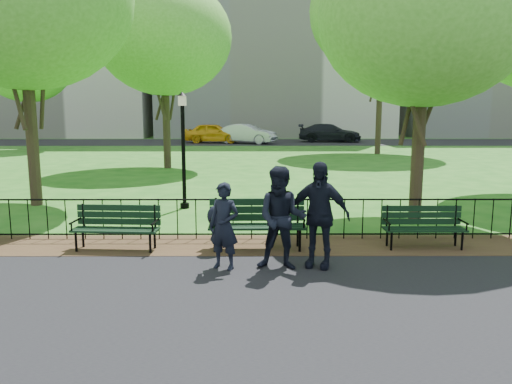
{
  "coord_description": "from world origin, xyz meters",
  "views": [
    {
      "loc": [
        -0.14,
        -8.5,
        2.77
      ],
      "look_at": [
        -0.11,
        1.5,
        1.13
      ],
      "focal_mm": 35.0,
      "sensor_mm": 36.0,
      "label": 1
    }
  ],
  "objects_px": {
    "tree_near_e": "(425,15)",
    "person_mid": "(282,218)",
    "park_bench_main": "(243,218)",
    "sedan_silver": "(247,134)",
    "tree_far_e": "(383,11)",
    "tree_far_w": "(26,64)",
    "lamppost": "(183,146)",
    "park_bench_right_a": "(423,222)",
    "person_right": "(318,215)",
    "taxi": "(214,133)",
    "tree_far_c": "(164,37)",
    "sedan_dark": "(330,133)",
    "park_bench_left_a": "(117,222)",
    "person_left": "(224,226)"
  },
  "relations": [
    {
      "from": "person_left",
      "to": "taxi",
      "type": "distance_m",
      "value": 34.07
    },
    {
      "from": "tree_far_e",
      "to": "person_mid",
      "type": "height_order",
      "value": "tree_far_e"
    },
    {
      "from": "taxi",
      "to": "sedan_silver",
      "type": "relative_size",
      "value": 1.0
    },
    {
      "from": "tree_far_e",
      "to": "person_mid",
      "type": "bearing_deg",
      "value": -107.57
    },
    {
      "from": "tree_far_c",
      "to": "person_left",
      "type": "relative_size",
      "value": 5.76
    },
    {
      "from": "tree_far_c",
      "to": "tree_far_w",
      "type": "distance_m",
      "value": 15.7
    },
    {
      "from": "park_bench_right_a",
      "to": "park_bench_main",
      "type": "bearing_deg",
      "value": -178.03
    },
    {
      "from": "tree_far_e",
      "to": "sedan_silver",
      "type": "relative_size",
      "value": 2.56
    },
    {
      "from": "lamppost",
      "to": "tree_far_e",
      "type": "xyz_separation_m",
      "value": [
        9.87,
        17.81,
        6.95
      ]
    },
    {
      "from": "park_bench_main",
      "to": "park_bench_left_a",
      "type": "xyz_separation_m",
      "value": [
        -2.52,
        0.03,
        -0.11
      ]
    },
    {
      "from": "sedan_silver",
      "to": "sedan_dark",
      "type": "distance_m",
      "value": 7.49
    },
    {
      "from": "tree_near_e",
      "to": "sedan_silver",
      "type": "relative_size",
      "value": 1.48
    },
    {
      "from": "park_bench_left_a",
      "to": "tree_far_e",
      "type": "height_order",
      "value": "tree_far_e"
    },
    {
      "from": "park_bench_right_a",
      "to": "person_left",
      "type": "height_order",
      "value": "person_left"
    },
    {
      "from": "park_bench_left_a",
      "to": "person_left",
      "type": "height_order",
      "value": "person_left"
    },
    {
      "from": "sedan_dark",
      "to": "park_bench_main",
      "type": "bearing_deg",
      "value": 176.72
    },
    {
      "from": "tree_near_e",
      "to": "person_mid",
      "type": "bearing_deg",
      "value": -131.83
    },
    {
      "from": "sedan_dark",
      "to": "park_bench_left_a",
      "type": "bearing_deg",
      "value": 172.68
    },
    {
      "from": "tree_near_e",
      "to": "tree_far_w",
      "type": "xyz_separation_m",
      "value": [
        -19.65,
        22.38,
        0.83
      ]
    },
    {
      "from": "person_right",
      "to": "taxi",
      "type": "height_order",
      "value": "person_right"
    },
    {
      "from": "park_bench_main",
      "to": "tree_far_w",
      "type": "height_order",
      "value": "tree_far_w"
    },
    {
      "from": "tree_near_e",
      "to": "tree_far_c",
      "type": "relative_size",
      "value": 0.82
    },
    {
      "from": "lamppost",
      "to": "sedan_silver",
      "type": "distance_m",
      "value": 27.74
    },
    {
      "from": "sedan_silver",
      "to": "park_bench_main",
      "type": "bearing_deg",
      "value": -157.43
    },
    {
      "from": "park_bench_right_a",
      "to": "person_right",
      "type": "distance_m",
      "value": 2.65
    },
    {
      "from": "park_bench_main",
      "to": "person_mid",
      "type": "xyz_separation_m",
      "value": [
        0.71,
        -1.24,
        0.26
      ]
    },
    {
      "from": "tree_far_c",
      "to": "tree_far_e",
      "type": "height_order",
      "value": "tree_far_e"
    },
    {
      "from": "tree_far_w",
      "to": "tree_far_e",
      "type": "bearing_deg",
      "value": -7.53
    },
    {
      "from": "park_bench_right_a",
      "to": "person_right",
      "type": "height_order",
      "value": "person_right"
    },
    {
      "from": "lamppost",
      "to": "park_bench_right_a",
      "type": "bearing_deg",
      "value": -37.55
    },
    {
      "from": "tree_far_e",
      "to": "sedan_dark",
      "type": "height_order",
      "value": "tree_far_e"
    },
    {
      "from": "sedan_silver",
      "to": "tree_far_w",
      "type": "bearing_deg",
      "value": 136.33
    },
    {
      "from": "tree_far_c",
      "to": "person_mid",
      "type": "xyz_separation_m",
      "value": [
        4.68,
        -15.57,
        -5.19
      ]
    },
    {
      "from": "person_left",
      "to": "tree_far_c",
      "type": "bearing_deg",
      "value": 126.35
    },
    {
      "from": "tree_far_w",
      "to": "taxi",
      "type": "height_order",
      "value": "tree_far_w"
    },
    {
      "from": "park_bench_main",
      "to": "park_bench_right_a",
      "type": "relative_size",
      "value": 1.2
    },
    {
      "from": "tree_far_w",
      "to": "person_mid",
      "type": "distance_m",
      "value": 31.31
    },
    {
      "from": "park_bench_main",
      "to": "tree_near_e",
      "type": "relative_size",
      "value": 0.27
    },
    {
      "from": "lamppost",
      "to": "sedan_silver",
      "type": "height_order",
      "value": "lamppost"
    },
    {
      "from": "person_right",
      "to": "person_mid",
      "type": "bearing_deg",
      "value": -148.87
    },
    {
      "from": "sedan_silver",
      "to": "taxi",
      "type": "bearing_deg",
      "value": 97.24
    },
    {
      "from": "tree_far_e",
      "to": "park_bench_left_a",
      "type": "bearing_deg",
      "value": -115.7
    },
    {
      "from": "person_left",
      "to": "tree_far_e",
      "type": "bearing_deg",
      "value": 93.27
    },
    {
      "from": "park_bench_left_a",
      "to": "taxi",
      "type": "bearing_deg",
      "value": 94.86
    },
    {
      "from": "sedan_silver",
      "to": "person_mid",
      "type": "bearing_deg",
      "value": -156.24
    },
    {
      "from": "person_mid",
      "to": "lamppost",
      "type": "bearing_deg",
      "value": 122.47
    },
    {
      "from": "lamppost",
      "to": "tree_near_e",
      "type": "height_order",
      "value": "tree_near_e"
    },
    {
      "from": "tree_far_w",
      "to": "person_right",
      "type": "distance_m",
      "value": 31.54
    },
    {
      "from": "sedan_dark",
      "to": "person_left",
      "type": "bearing_deg",
      "value": 176.63
    },
    {
      "from": "lamppost",
      "to": "taxi",
      "type": "height_order",
      "value": "lamppost"
    }
  ]
}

